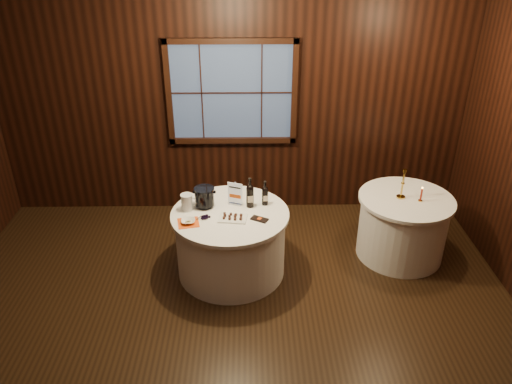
{
  "coord_description": "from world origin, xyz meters",
  "views": [
    {
      "loc": [
        0.21,
        -3.62,
        3.51
      ],
      "look_at": [
        0.28,
        0.9,
        1.08
      ],
      "focal_mm": 35.0,
      "sensor_mm": 36.0,
      "label": 1
    }
  ],
  "objects_px": {
    "sign_stand": "(236,197)",
    "grape_bunch": "(205,217)",
    "cracker_bowl": "(188,221)",
    "ice_bucket": "(204,197)",
    "brass_candlestick": "(402,188)",
    "port_bottle_left": "(250,194)",
    "side_table": "(402,226)",
    "chocolate_plate": "(233,218)",
    "main_table": "(231,242)",
    "chocolate_box": "(259,219)",
    "port_bottle_right": "(265,194)",
    "red_candle": "(421,196)",
    "glass_pitcher": "(187,202)"
  },
  "relations": [
    {
      "from": "port_bottle_right",
      "to": "grape_bunch",
      "type": "distance_m",
      "value": 0.71
    },
    {
      "from": "grape_bunch",
      "to": "glass_pitcher",
      "type": "xyz_separation_m",
      "value": [
        -0.21,
        0.2,
        0.08
      ]
    },
    {
      "from": "side_table",
      "to": "chocolate_plate",
      "type": "distance_m",
      "value": 2.05
    },
    {
      "from": "side_table",
      "to": "port_bottle_right",
      "type": "relative_size",
      "value": 3.75
    },
    {
      "from": "side_table",
      "to": "sign_stand",
      "type": "height_order",
      "value": "sign_stand"
    },
    {
      "from": "sign_stand",
      "to": "grape_bunch",
      "type": "height_order",
      "value": "sign_stand"
    },
    {
      "from": "main_table",
      "to": "ice_bucket",
      "type": "height_order",
      "value": "ice_bucket"
    },
    {
      "from": "cracker_bowl",
      "to": "ice_bucket",
      "type": "bearing_deg",
      "value": 66.61
    },
    {
      "from": "main_table",
      "to": "port_bottle_left",
      "type": "distance_m",
      "value": 0.59
    },
    {
      "from": "side_table",
      "to": "brass_candlestick",
      "type": "height_order",
      "value": "brass_candlestick"
    },
    {
      "from": "chocolate_plate",
      "to": "glass_pitcher",
      "type": "xyz_separation_m",
      "value": [
        -0.5,
        0.2,
        0.08
      ]
    },
    {
      "from": "red_candle",
      "to": "brass_candlestick",
      "type": "bearing_deg",
      "value": 156.6
    },
    {
      "from": "port_bottle_right",
      "to": "brass_candlestick",
      "type": "relative_size",
      "value": 0.82
    },
    {
      "from": "port_bottle_right",
      "to": "chocolate_box",
      "type": "xyz_separation_m",
      "value": [
        -0.07,
        -0.33,
        -0.12
      ]
    },
    {
      "from": "sign_stand",
      "to": "chocolate_box",
      "type": "xyz_separation_m",
      "value": [
        0.26,
        -0.34,
        -0.09
      ]
    },
    {
      "from": "ice_bucket",
      "to": "cracker_bowl",
      "type": "bearing_deg",
      "value": -113.39
    },
    {
      "from": "cracker_bowl",
      "to": "main_table",
      "type": "bearing_deg",
      "value": 25.25
    },
    {
      "from": "chocolate_plate",
      "to": "chocolate_box",
      "type": "relative_size",
      "value": 1.76
    },
    {
      "from": "cracker_bowl",
      "to": "sign_stand",
      "type": "bearing_deg",
      "value": 38.62
    },
    {
      "from": "main_table",
      "to": "red_candle",
      "type": "bearing_deg",
      "value": 5.95
    },
    {
      "from": "grape_bunch",
      "to": "glass_pitcher",
      "type": "bearing_deg",
      "value": 136.84
    },
    {
      "from": "main_table",
      "to": "port_bottle_left",
      "type": "height_order",
      "value": "port_bottle_left"
    },
    {
      "from": "side_table",
      "to": "brass_candlestick",
      "type": "xyz_separation_m",
      "value": [
        -0.07,
        0.01,
        0.51
      ]
    },
    {
      "from": "port_bottle_left",
      "to": "brass_candlestick",
      "type": "relative_size",
      "value": 0.98
    },
    {
      "from": "sign_stand",
      "to": "brass_candlestick",
      "type": "distance_m",
      "value": 1.88
    },
    {
      "from": "port_bottle_right",
      "to": "grape_bunch",
      "type": "bearing_deg",
      "value": -166.07
    },
    {
      "from": "ice_bucket",
      "to": "port_bottle_right",
      "type": "bearing_deg",
      "value": 3.21
    },
    {
      "from": "main_table",
      "to": "chocolate_plate",
      "type": "height_order",
      "value": "chocolate_plate"
    },
    {
      "from": "brass_candlestick",
      "to": "grape_bunch",
      "type": "bearing_deg",
      "value": -168.79
    },
    {
      "from": "main_table",
      "to": "red_candle",
      "type": "height_order",
      "value": "red_candle"
    },
    {
      "from": "main_table",
      "to": "sign_stand",
      "type": "bearing_deg",
      "value": 72.61
    },
    {
      "from": "port_bottle_left",
      "to": "chocolate_box",
      "type": "relative_size",
      "value": 1.93
    },
    {
      "from": "main_table",
      "to": "red_candle",
      "type": "relative_size",
      "value": 7.18
    },
    {
      "from": "cracker_bowl",
      "to": "brass_candlestick",
      "type": "bearing_deg",
      "value": 12.17
    },
    {
      "from": "chocolate_plate",
      "to": "side_table",
      "type": "bearing_deg",
      "value": 12.32
    },
    {
      "from": "main_table",
      "to": "red_candle",
      "type": "distance_m",
      "value": 2.19
    },
    {
      "from": "port_bottle_left",
      "to": "grape_bunch",
      "type": "xyz_separation_m",
      "value": [
        -0.47,
        -0.26,
        -0.13
      ]
    },
    {
      "from": "red_candle",
      "to": "ice_bucket",
      "type": "bearing_deg",
      "value": -178.03
    },
    {
      "from": "port_bottle_left",
      "to": "brass_candlestick",
      "type": "xyz_separation_m",
      "value": [
        1.71,
        0.17,
        -0.02
      ]
    },
    {
      "from": "glass_pitcher",
      "to": "cracker_bowl",
      "type": "distance_m",
      "value": 0.28
    },
    {
      "from": "grape_bunch",
      "to": "brass_candlestick",
      "type": "bearing_deg",
      "value": 11.21
    },
    {
      "from": "port_bottle_right",
      "to": "chocolate_plate",
      "type": "bearing_deg",
      "value": -150.19
    },
    {
      "from": "port_bottle_left",
      "to": "sign_stand",
      "type": "bearing_deg",
      "value": 155.57
    },
    {
      "from": "sign_stand",
      "to": "brass_candlestick",
      "type": "bearing_deg",
      "value": 23.51
    },
    {
      "from": "side_table",
      "to": "main_table",
      "type": "bearing_deg",
      "value": -171.47
    },
    {
      "from": "port_bottle_right",
      "to": "grape_bunch",
      "type": "xyz_separation_m",
      "value": [
        -0.64,
        -0.3,
        -0.11
      ]
    },
    {
      "from": "main_table",
      "to": "brass_candlestick",
      "type": "bearing_deg",
      "value": 9.04
    },
    {
      "from": "sign_stand",
      "to": "grape_bunch",
      "type": "bearing_deg",
      "value": -115.23
    },
    {
      "from": "glass_pitcher",
      "to": "red_candle",
      "type": "distance_m",
      "value": 2.6
    },
    {
      "from": "cracker_bowl",
      "to": "chocolate_plate",
      "type": "bearing_deg",
      "value": 8.86
    }
  ]
}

